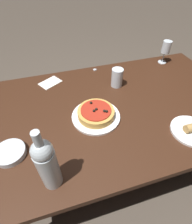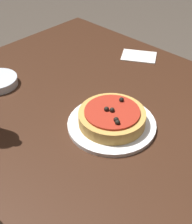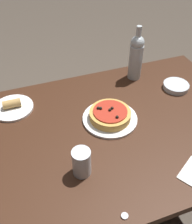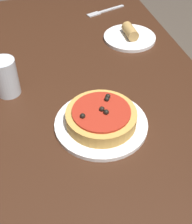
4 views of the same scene
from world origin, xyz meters
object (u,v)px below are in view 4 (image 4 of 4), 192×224
object	(u,v)px
pizza	(101,117)
side_plate	(130,36)
water_cup	(6,77)
fork	(104,11)
dining_table	(75,121)
dinner_plate	(101,124)

from	to	relation	value
pizza	side_plate	world-z (taller)	pizza
pizza	water_cup	bearing A→B (deg)	-131.76
pizza	fork	distance (m)	0.68
dining_table	fork	world-z (taller)	fork
water_cup	side_plate	world-z (taller)	water_cup
pizza	fork	size ratio (longest dim) A/B	1.04
pizza	fork	xyz separation A→B (m)	(-0.65, 0.19, -0.03)
water_cup	fork	bearing A→B (deg)	136.58
pizza	dining_table	bearing A→B (deg)	-155.53
dining_table	side_plate	world-z (taller)	side_plate
dining_table	dinner_plate	distance (m)	0.15
fork	side_plate	bearing A→B (deg)	78.80
water_cup	side_plate	xyz separation A→B (m)	(-0.20, 0.45, -0.05)
dinner_plate	water_cup	world-z (taller)	water_cup
dining_table	fork	bearing A→B (deg)	155.45
dinner_plate	side_plate	distance (m)	0.47
pizza	side_plate	bearing A→B (deg)	151.13
dining_table	side_plate	distance (m)	0.41
dinner_plate	side_plate	bearing A→B (deg)	151.13
dining_table	dinner_plate	bearing A→B (deg)	24.44
water_cup	pizza	bearing A→B (deg)	48.24
dining_table	side_plate	size ratio (longest dim) A/B	7.91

